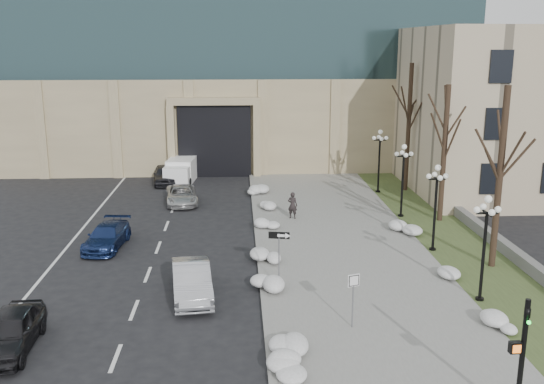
{
  "coord_description": "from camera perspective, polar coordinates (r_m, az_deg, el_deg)",
  "views": [
    {
      "loc": [
        -2.04,
        -17.75,
        10.92
      ],
      "look_at": [
        -0.35,
        12.18,
        3.5
      ],
      "focal_mm": 40.0,
      "sensor_mm": 36.0,
      "label": 1
    }
  ],
  "objects": [
    {
      "name": "ground",
      "position": [
        20.94,
        2.97,
        -17.55
      ],
      "size": [
        160.0,
        160.0,
        0.0
      ],
      "primitive_type": "plane",
      "color": "black",
      "rests_on": "ground"
    },
    {
      "name": "sidewalk",
      "position": [
        34.01,
        6.34,
        -4.81
      ],
      "size": [
        9.0,
        40.0,
        0.12
      ],
      "primitive_type": "cube",
      "color": "gray",
      "rests_on": "ground"
    },
    {
      "name": "curb",
      "position": [
        33.57,
        -1.28,
        -4.96
      ],
      "size": [
        0.3,
        40.0,
        0.14
      ],
      "primitive_type": "cube",
      "color": "gray",
      "rests_on": "ground"
    },
    {
      "name": "grass_strip",
      "position": [
        35.65,
        16.73,
        -4.46
      ],
      "size": [
        4.0,
        40.0,
        0.1
      ],
      "primitive_type": "cube",
      "color": "#3B4A25",
      "rests_on": "ground"
    },
    {
      "name": "stone_wall",
      "position": [
        38.05,
        18.6,
        -2.98
      ],
      "size": [
        0.5,
        30.0,
        0.7
      ],
      "primitive_type": "cube",
      "color": "slate",
      "rests_on": "ground"
    },
    {
      "name": "car_a",
      "position": [
        24.42,
        -23.44,
        -11.95
      ],
      "size": [
        1.9,
        4.4,
        1.48
      ],
      "primitive_type": "imported",
      "rotation": [
        0.0,
        0.0,
        0.03
      ],
      "color": "black",
      "rests_on": "ground"
    },
    {
      "name": "car_b",
      "position": [
        27.02,
        -7.56,
        -8.29
      ],
      "size": [
        2.19,
        4.82,
        1.53
      ],
      "primitive_type": "imported",
      "rotation": [
        0.0,
        0.0,
        0.12
      ],
      "color": "#B6B8BE",
      "rests_on": "ground"
    },
    {
      "name": "car_c",
      "position": [
        34.28,
        -15.28,
        -4.06
      ],
      "size": [
        2.25,
        4.58,
        1.28
      ],
      "primitive_type": "imported",
      "rotation": [
        0.0,
        0.0,
        -0.11
      ],
      "color": "navy",
      "rests_on": "ground"
    },
    {
      "name": "car_d",
      "position": [
        42.49,
        -8.5,
        -0.28
      ],
      "size": [
        2.58,
        4.7,
        1.25
      ],
      "primitive_type": "imported",
      "rotation": [
        0.0,
        0.0,
        0.12
      ],
      "color": "#B5B5B5",
      "rests_on": "ground"
    },
    {
      "name": "car_e",
      "position": [
        48.77,
        -10.06,
        1.63
      ],
      "size": [
        2.29,
        4.52,
        1.47
      ],
      "primitive_type": "imported",
      "rotation": [
        0.0,
        0.0,
        0.13
      ],
      "color": "#28282D",
      "rests_on": "ground"
    },
    {
      "name": "pedestrian",
      "position": [
        38.08,
        1.95,
        -1.25
      ],
      "size": [
        0.73,
        0.62,
        1.7
      ],
      "primitive_type": "imported",
      "rotation": [
        0.0,
        0.0,
        2.73
      ],
      "color": "black",
      "rests_on": "sidewalk"
    },
    {
      "name": "box_truck",
      "position": [
        49.7,
        -8.45,
        2.1
      ],
      "size": [
        2.53,
        5.95,
        1.84
      ],
      "rotation": [
        0.0,
        0.0,
        -0.1
      ],
      "color": "white",
      "rests_on": "ground"
    },
    {
      "name": "one_way_sign",
      "position": [
        27.28,
        1.01,
        -4.73
      ],
      "size": [
        0.99,
        0.36,
        2.67
      ],
      "rotation": [
        0.0,
        0.0,
        -0.18
      ],
      "color": "slate",
      "rests_on": "ground"
    },
    {
      "name": "keep_sign",
      "position": [
        23.75,
        7.66,
        -9.07
      ],
      "size": [
        0.48,
        0.2,
        2.31
      ],
      "rotation": [
        0.0,
        0.0,
        0.32
      ],
      "color": "slate",
      "rests_on": "ground"
    },
    {
      "name": "traffic_signal",
      "position": [
        19.49,
        22.34,
        -14.65
      ],
      "size": [
        0.67,
        0.89,
        3.92
      ],
      "rotation": [
        0.0,
        0.0,
        0.05
      ],
      "color": "black",
      "rests_on": "ground"
    },
    {
      "name": "snow_clump_b",
      "position": [
        22.64,
        1.22,
        -14.07
      ],
      "size": [
        1.1,
        1.6,
        0.36
      ],
      "primitive_type": "ellipsoid",
      "color": "white",
      "rests_on": "sidewalk"
    },
    {
      "name": "snow_clump_c",
      "position": [
        27.47,
        -0.22,
        -8.84
      ],
      "size": [
        1.1,
        1.6,
        0.36
      ],
      "primitive_type": "ellipsoid",
      "color": "white",
      "rests_on": "sidewalk"
    },
    {
      "name": "snow_clump_d",
      "position": [
        30.77,
        -0.51,
        -6.29
      ],
      "size": [
        1.1,
        1.6,
        0.36
      ],
      "primitive_type": "ellipsoid",
      "color": "white",
      "rests_on": "sidewalk"
    },
    {
      "name": "snow_clump_e",
      "position": [
        35.91,
        -0.42,
        -3.3
      ],
      "size": [
        1.1,
        1.6,
        0.36
      ],
      "primitive_type": "ellipsoid",
      "color": "white",
      "rests_on": "sidewalk"
    },
    {
      "name": "snow_clump_f",
      "position": [
        40.23,
        -0.76,
        -1.41
      ],
      "size": [
        1.1,
        1.6,
        0.36
      ],
      "primitive_type": "ellipsoid",
      "color": "white",
      "rests_on": "sidewalk"
    },
    {
      "name": "snow_clump_g",
      "position": [
        44.64,
        -1.47,
        0.13
      ],
      "size": [
        1.1,
        1.6,
        0.36
      ],
      "primitive_type": "ellipsoid",
      "color": "white",
      "rests_on": "sidewalk"
    },
    {
      "name": "snow_clump_h",
      "position": [
        25.58,
        20.19,
        -11.54
      ],
      "size": [
        1.1,
        1.6,
        0.36
      ],
      "primitive_type": "ellipsoid",
      "color": "white",
      "rests_on": "sidewalk"
    },
    {
      "name": "snow_clump_i",
      "position": [
        30.31,
        15.48,
        -7.14
      ],
      "size": [
        1.1,
        1.6,
        0.36
      ],
      "primitive_type": "ellipsoid",
      "color": "white",
      "rests_on": "sidewalk"
    },
    {
      "name": "snow_clump_j",
      "position": [
        36.29,
        12.27,
        -3.45
      ],
      "size": [
        1.1,
        1.6,
        0.36
      ],
      "primitive_type": "ellipsoid",
      "color": "white",
      "rests_on": "sidewalk"
    },
    {
      "name": "snow_clump_k",
      "position": [
        21.08,
        1.86,
        -16.35
      ],
      "size": [
        1.1,
        1.6,
        0.36
      ],
      "primitive_type": "ellipsoid",
      "color": "white",
      "rests_on": "sidewalk"
    },
    {
      "name": "lamppost_a",
      "position": [
        27.06,
        19.43,
        -3.77
      ],
      "size": [
        1.18,
        1.18,
        4.76
      ],
      "color": "black",
      "rests_on": "ground"
    },
    {
      "name": "lamppost_b",
      "position": [
        32.92,
        15.18,
        -0.38
      ],
      "size": [
        1.18,
        1.18,
        4.76
      ],
      "color": "black",
      "rests_on": "ground"
    },
    {
      "name": "lamppost_c",
      "position": [
        38.97,
        12.23,
        1.97
      ],
      "size": [
        1.18,
        1.18,
        4.76
      ],
      "color": "black",
      "rests_on": "ground"
    },
    {
      "name": "lamppost_d",
      "position": [
        45.16,
        10.08,
        3.68
      ],
      "size": [
        1.18,
        1.18,
        4.76
      ],
      "color": "black",
      "rests_on": "ground"
    },
    {
      "name": "tree_near",
      "position": [
        30.87,
        20.83,
        3.5
      ],
      "size": [
        3.2,
        3.2,
        9.0
      ],
      "color": "black",
      "rests_on": "ground"
    },
    {
      "name": "tree_mid",
      "position": [
        38.27,
        16.0,
        5.23
      ],
      "size": [
        3.2,
        3.2,
        8.5
      ],
      "color": "black",
      "rests_on": "ground"
    },
    {
      "name": "tree_far",
      "position": [
        45.76,
        12.81,
        7.58
      ],
      "size": [
        3.2,
        3.2,
        9.5
      ],
      "color": "black",
      "rests_on": "ground"
    }
  ]
}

